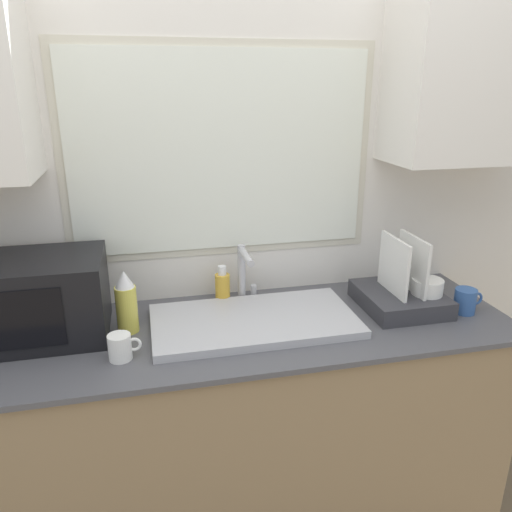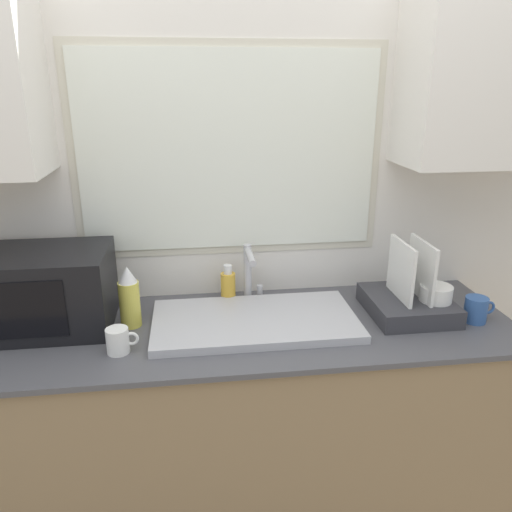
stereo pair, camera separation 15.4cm
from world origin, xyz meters
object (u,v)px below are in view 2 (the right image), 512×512
Objects in this scene: soap_bottle at (228,286)px; faucet at (249,269)px; dish_rack at (411,299)px; microwave at (42,290)px; mug_near_sink at (118,341)px; spray_bottle at (129,298)px.

faucet is at bearing -10.67° from soap_bottle.
microwave is at bearing 176.76° from dish_rack.
microwave is at bearing -171.86° from faucet.
faucet reaches higher than soap_bottle.
mug_near_sink is (-0.48, -0.34, -0.10)m from faucet.
microwave reaches higher than mug_near_sink.
mug_near_sink is (-1.08, -0.15, -0.02)m from dish_rack.
dish_rack is at bearing -3.24° from microwave.
dish_rack reaches higher than spray_bottle.
spray_bottle is 0.21m from mug_near_sink.
faucet is 0.12m from soap_bottle.
faucet is at bearing 162.78° from dish_rack.
microwave is 2.08× the size of spray_bottle.
soap_bottle is 1.48× the size of mug_near_sink.
dish_rack is 1.09m from mug_near_sink.
spray_bottle reaches higher than mug_near_sink.
dish_rack reaches higher than mug_near_sink.
soap_bottle is (0.68, 0.13, -0.07)m from microwave.
dish_rack is at bearing -17.22° from faucet.
microwave reaches higher than soap_bottle.
soap_bottle is at bearing 42.34° from mug_near_sink.
dish_rack is 1.06m from spray_bottle.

